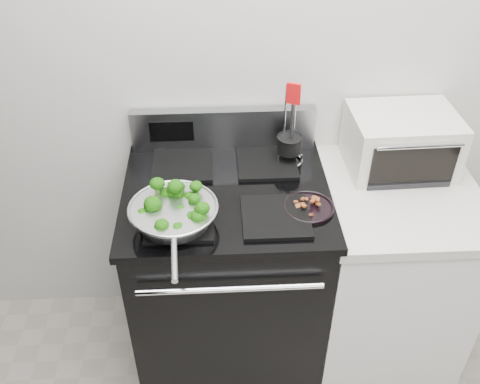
{
  "coord_description": "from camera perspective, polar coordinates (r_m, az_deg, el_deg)",
  "views": [
    {
      "loc": [
        -0.33,
        -0.2,
        2.19
      ],
      "look_at": [
        -0.25,
        1.36,
        0.98
      ],
      "focal_mm": 40.0,
      "sensor_mm": 36.0,
      "label": 1
    }
  ],
  "objects": [
    {
      "name": "toaster_oven",
      "position": [
        2.24,
        16.78,
        5.19
      ],
      "size": [
        0.42,
        0.33,
        0.24
      ],
      "rotation": [
        0.0,
        0.0,
        0.03
      ],
      "color": "silver",
      "rests_on": "counter"
    },
    {
      "name": "skillet",
      "position": [
        1.86,
        -7.09,
        -2.28
      ],
      "size": [
        0.31,
        0.5,
        0.07
      ],
      "rotation": [
        0.0,
        0.0,
        0.06
      ],
      "color": "silver",
      "rests_on": "gas_range"
    },
    {
      "name": "back_wall",
      "position": [
        2.15,
        6.32,
        14.54
      ],
      "size": [
        4.0,
        0.02,
        2.7
      ],
      "primitive_type": "cube",
      "color": "beige",
      "rests_on": "ground"
    },
    {
      "name": "counter",
      "position": [
        2.47,
        15.0,
        -8.38
      ],
      "size": [
        0.62,
        0.68,
        0.92
      ],
      "color": "white",
      "rests_on": "floor"
    },
    {
      "name": "utensil_holder",
      "position": [
        2.16,
        5.28,
        4.68
      ],
      "size": [
        0.12,
        0.12,
        0.36
      ],
      "rotation": [
        0.0,
        0.0,
        -0.37
      ],
      "color": "silver",
      "rests_on": "gas_range"
    },
    {
      "name": "broccoli_pile",
      "position": [
        1.85,
        -7.13,
        -1.79
      ],
      "size": [
        0.25,
        0.25,
        0.08
      ],
      "primitive_type": null,
      "color": "#0B3204",
      "rests_on": "skillet"
    },
    {
      "name": "gas_range",
      "position": [
        2.34,
        -1.31,
        -8.79
      ],
      "size": [
        0.79,
        0.69,
        1.13
      ],
      "color": "black",
      "rests_on": "floor"
    },
    {
      "name": "bacon_plate",
      "position": [
        1.95,
        7.35,
        -1.4
      ],
      "size": [
        0.18,
        0.18,
        0.04
      ],
      "rotation": [
        0.0,
        0.0,
        -0.14
      ],
      "color": "black",
      "rests_on": "gas_range"
    }
  ]
}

